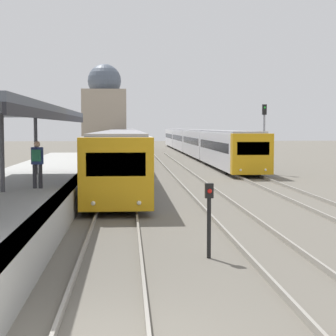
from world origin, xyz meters
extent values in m
cube|color=#4C515B|center=(-3.76, 11.15, 3.75)|extent=(4.00, 17.22, 0.20)
cube|color=black|center=(-1.80, 11.15, 3.53)|extent=(0.08, 17.22, 0.24)
cylinder|color=#47474C|center=(-3.76, 11.15, 2.35)|extent=(0.16, 0.16, 2.61)
cylinder|color=#47474C|center=(-3.76, 18.04, 2.35)|extent=(0.16, 0.16, 2.61)
cylinder|color=#2D2D33|center=(-2.86, 12.14, 1.47)|extent=(0.14, 0.14, 0.85)
cylinder|color=#2D2D33|center=(-2.66, 12.14, 1.47)|extent=(0.14, 0.14, 0.85)
cube|color=navy|center=(-2.76, 12.14, 2.19)|extent=(0.40, 0.22, 0.60)
sphere|color=tan|center=(-2.76, 12.14, 2.59)|extent=(0.22, 0.22, 0.22)
cube|color=#236B47|center=(-2.76, 11.94, 2.21)|extent=(0.30, 0.18, 0.40)
cube|color=gold|center=(0.00, 11.89, 1.55)|extent=(2.64, 0.70, 2.56)
cube|color=black|center=(0.00, 11.56, 1.91)|extent=(2.06, 0.04, 0.82)
sphere|color=#EFEACC|center=(-0.79, 11.55, 0.57)|extent=(0.16, 0.16, 0.16)
sphere|color=#EFEACC|center=(0.79, 11.55, 0.57)|extent=(0.16, 0.16, 0.16)
cube|color=silver|center=(0.00, 19.91, 1.55)|extent=(2.64, 15.34, 2.56)
cube|color=gray|center=(0.00, 19.91, 2.89)|extent=(2.32, 15.04, 0.12)
cube|color=black|center=(0.00, 19.91, 1.83)|extent=(2.66, 14.12, 0.67)
cylinder|color=black|center=(-1.12, 14.93, 0.35)|extent=(0.12, 0.70, 0.70)
cylinder|color=black|center=(1.12, 14.93, 0.35)|extent=(0.12, 0.70, 0.70)
cylinder|color=black|center=(-1.12, 24.90, 0.35)|extent=(0.12, 0.70, 0.70)
cylinder|color=black|center=(1.12, 24.90, 0.35)|extent=(0.12, 0.70, 0.70)
cube|color=silver|center=(0.00, 35.61, 1.55)|extent=(2.64, 15.34, 2.56)
cube|color=gray|center=(0.00, 35.61, 2.89)|extent=(2.32, 15.04, 0.12)
cube|color=black|center=(0.00, 35.61, 1.83)|extent=(2.66, 14.12, 0.67)
cylinder|color=black|center=(-1.12, 30.62, 0.35)|extent=(0.12, 0.70, 0.70)
cylinder|color=black|center=(1.12, 30.62, 0.35)|extent=(0.12, 0.70, 0.70)
cylinder|color=black|center=(-1.12, 40.59, 0.35)|extent=(0.12, 0.70, 0.70)
cylinder|color=black|center=(1.12, 40.59, 0.35)|extent=(0.12, 0.70, 0.70)
cube|color=silver|center=(0.00, 51.30, 1.55)|extent=(2.64, 15.34, 2.56)
cube|color=gray|center=(0.00, 51.30, 2.89)|extent=(2.32, 15.04, 0.12)
cube|color=black|center=(0.00, 51.30, 1.83)|extent=(2.66, 14.12, 0.67)
cylinder|color=black|center=(-1.12, 46.31, 0.35)|extent=(0.12, 0.70, 0.70)
cylinder|color=black|center=(1.12, 46.31, 0.35)|extent=(0.12, 0.70, 0.70)
cylinder|color=black|center=(-1.12, 56.28, 0.35)|extent=(0.12, 0.70, 0.70)
cylinder|color=black|center=(1.12, 56.28, 0.35)|extent=(0.12, 0.70, 0.70)
cube|color=silver|center=(0.00, 66.99, 1.55)|extent=(2.64, 15.34, 2.56)
cube|color=gray|center=(0.00, 66.99, 2.89)|extent=(2.32, 15.04, 0.12)
cube|color=black|center=(0.00, 66.99, 1.83)|extent=(2.66, 14.12, 0.67)
cylinder|color=black|center=(-1.12, 62.00, 0.35)|extent=(0.12, 0.70, 0.70)
cylinder|color=black|center=(1.12, 62.00, 0.35)|extent=(0.12, 0.70, 0.70)
cylinder|color=black|center=(-1.12, 71.98, 0.35)|extent=(0.12, 0.70, 0.70)
cylinder|color=black|center=(1.12, 71.98, 0.35)|extent=(0.12, 0.70, 0.70)
cube|color=gold|center=(8.06, 26.32, 1.53)|extent=(2.57, 0.70, 2.53)
cube|color=black|center=(8.06, 25.99, 1.89)|extent=(2.01, 0.04, 0.81)
sphere|color=#EFEACC|center=(7.29, 25.98, 0.57)|extent=(0.16, 0.16, 0.16)
sphere|color=#EFEACC|center=(8.83, 25.98, 0.57)|extent=(0.16, 0.16, 0.16)
cube|color=silver|center=(8.06, 34.13, 1.53)|extent=(2.57, 14.92, 2.53)
cube|color=gray|center=(8.06, 34.13, 2.86)|extent=(2.26, 14.62, 0.12)
cube|color=black|center=(8.06, 34.13, 1.81)|extent=(2.59, 13.73, 0.66)
cylinder|color=black|center=(6.96, 29.28, 0.35)|extent=(0.12, 0.70, 0.70)
cylinder|color=black|center=(9.15, 29.28, 0.35)|extent=(0.12, 0.70, 0.70)
cylinder|color=black|center=(6.96, 38.98, 0.35)|extent=(0.12, 0.70, 0.70)
cylinder|color=black|center=(9.15, 38.98, 0.35)|extent=(0.12, 0.70, 0.70)
cube|color=silver|center=(8.06, 49.40, 1.53)|extent=(2.57, 14.92, 2.53)
cube|color=gray|center=(8.06, 49.40, 2.86)|extent=(2.26, 14.62, 0.12)
cube|color=black|center=(8.06, 49.40, 1.81)|extent=(2.59, 13.73, 0.66)
cylinder|color=black|center=(6.96, 44.55, 0.35)|extent=(0.12, 0.70, 0.70)
cylinder|color=black|center=(9.15, 44.55, 0.35)|extent=(0.12, 0.70, 0.70)
cylinder|color=black|center=(6.96, 54.25, 0.35)|extent=(0.12, 0.70, 0.70)
cylinder|color=black|center=(9.15, 54.25, 0.35)|extent=(0.12, 0.70, 0.70)
cube|color=silver|center=(8.06, 64.67, 1.53)|extent=(2.57, 14.92, 2.53)
cube|color=gray|center=(8.06, 64.67, 2.86)|extent=(2.26, 14.62, 0.12)
cube|color=black|center=(8.06, 64.67, 1.81)|extent=(2.59, 13.73, 0.66)
cylinder|color=black|center=(6.96, 59.82, 0.35)|extent=(0.12, 0.70, 0.70)
cylinder|color=black|center=(9.15, 59.82, 0.35)|extent=(0.12, 0.70, 0.70)
cylinder|color=black|center=(6.96, 69.52, 0.35)|extent=(0.12, 0.70, 0.70)
cylinder|color=black|center=(9.15, 69.52, 0.35)|extent=(0.12, 0.70, 0.70)
cube|color=silver|center=(8.06, 79.94, 1.53)|extent=(2.57, 14.92, 2.53)
cube|color=gray|center=(8.06, 79.94, 2.86)|extent=(2.26, 14.62, 0.12)
cube|color=black|center=(8.06, 79.94, 1.81)|extent=(2.59, 13.73, 0.66)
cylinder|color=black|center=(6.96, 75.09, 0.35)|extent=(0.12, 0.70, 0.70)
cylinder|color=black|center=(9.15, 75.09, 0.35)|extent=(0.12, 0.70, 0.70)
cylinder|color=black|center=(6.96, 84.79, 0.35)|extent=(0.12, 0.70, 0.70)
cylinder|color=black|center=(9.15, 84.79, 0.35)|extent=(0.12, 0.70, 0.70)
cylinder|color=black|center=(2.38, 5.60, 0.74)|extent=(0.10, 0.10, 1.48)
cube|color=black|center=(2.38, 5.60, 1.66)|extent=(0.20, 0.14, 0.36)
sphere|color=red|center=(2.38, 5.51, 1.66)|extent=(0.11, 0.11, 0.11)
cylinder|color=gray|center=(9.65, 29.80, 2.36)|extent=(0.14, 0.14, 4.72)
cube|color=black|center=(9.65, 29.80, 4.37)|extent=(0.28, 0.20, 0.70)
sphere|color=green|center=(9.65, 29.68, 4.51)|extent=(0.14, 0.14, 0.14)
cube|color=gray|center=(-2.03, 52.07, 3.54)|extent=(4.56, 4.56, 7.08)
sphere|color=#4C5666|center=(-2.03, 52.07, 8.04)|extent=(3.51, 3.51, 3.51)
camera|label=1|loc=(0.42, -7.79, 3.20)|focal=60.00mm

